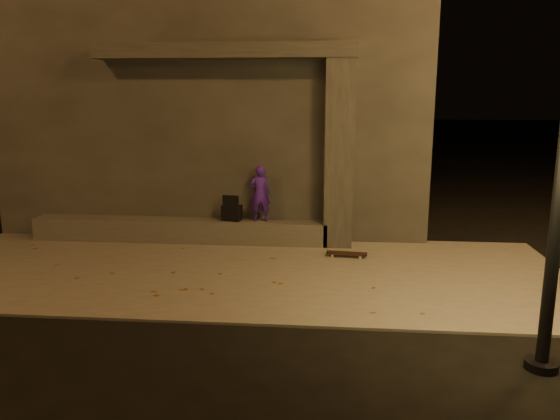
# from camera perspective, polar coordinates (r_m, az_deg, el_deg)

# --- Properties ---
(ground) EXTENTS (120.00, 120.00, 0.00)m
(ground) POSITION_cam_1_polar(r_m,az_deg,el_deg) (7.59, -6.92, -11.20)
(ground) COLOR black
(ground) RESTS_ON ground
(sidewalk) EXTENTS (11.00, 4.40, 0.04)m
(sidewalk) POSITION_cam_1_polar(r_m,az_deg,el_deg) (9.42, -4.36, -6.34)
(sidewalk) COLOR slate
(sidewalk) RESTS_ON ground
(building) EXTENTS (9.00, 5.10, 5.22)m
(building) POSITION_cam_1_polar(r_m,az_deg,el_deg) (13.55, -5.57, 10.39)
(building) COLOR #34312F
(building) RESTS_ON ground
(ledge) EXTENTS (6.00, 0.55, 0.45)m
(ledge) POSITION_cam_1_polar(r_m,az_deg,el_deg) (11.32, -10.41, -2.07)
(ledge) COLOR #504D48
(ledge) RESTS_ON sidewalk
(column) EXTENTS (0.55, 0.55, 3.60)m
(column) POSITION_cam_1_polar(r_m,az_deg,el_deg) (10.63, 6.20, 5.78)
(column) COLOR #34312F
(column) RESTS_ON sidewalk
(canopy) EXTENTS (5.00, 0.70, 0.28)m
(canopy) POSITION_cam_1_polar(r_m,az_deg,el_deg) (10.83, -5.76, 16.19)
(canopy) COLOR #34312F
(canopy) RESTS_ON column
(skateboarder) EXTENTS (0.45, 0.33, 1.12)m
(skateboarder) POSITION_cam_1_polar(r_m,az_deg,el_deg) (10.83, -2.11, 1.74)
(skateboarder) COLOR #4118A0
(skateboarder) RESTS_ON ledge
(backpack) EXTENTS (0.42, 0.32, 0.53)m
(backpack) POSITION_cam_1_polar(r_m,az_deg,el_deg) (10.99, -5.06, -0.16)
(backpack) COLOR black
(backpack) RESTS_ON ledge
(skateboard) EXTENTS (0.77, 0.27, 0.08)m
(skateboard) POSITION_cam_1_polar(r_m,az_deg,el_deg) (10.14, 6.97, -4.53)
(skateboard) COLOR black
(skateboard) RESTS_ON sidewalk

